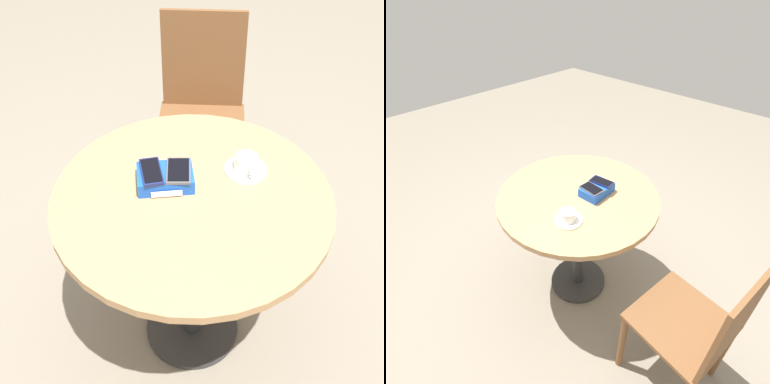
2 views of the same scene
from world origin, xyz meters
The scene contains 8 objects.
ground_plane centered at (0.00, 0.00, 0.00)m, with size 8.00×8.00×0.00m, color gray.
round_table centered at (0.00, 0.00, 0.63)m, with size 0.89×0.89×0.75m.
phone_box centered at (-0.08, 0.06, 0.77)m, with size 0.18×0.13×0.05m.
phone_navy centered at (-0.12, 0.06, 0.80)m, with size 0.08×0.13×0.01m.
phone_gray centered at (-0.04, 0.06, 0.80)m, with size 0.08×0.13×0.01m.
saucer centered at (0.18, 0.11, 0.75)m, with size 0.14×0.14×0.01m, color white.
coffee_cup centered at (0.18, 0.11, 0.78)m, with size 0.08×0.10×0.05m.
chair_near_window centered at (0.09, 0.80, 0.48)m, with size 0.43×0.43×0.94m.
Camera 2 is at (0.94, 0.91, 1.74)m, focal length 28.00 mm.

